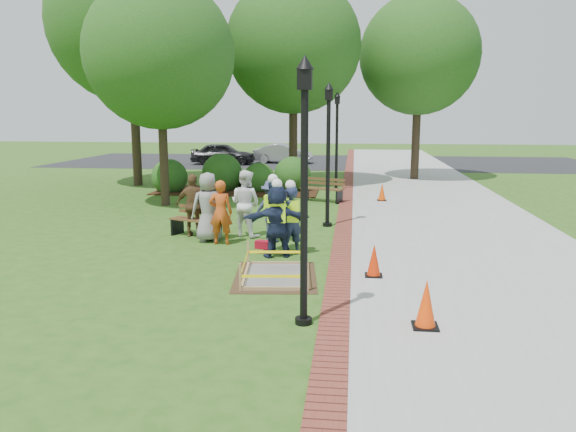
# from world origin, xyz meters

# --- Properties ---
(ground) EXTENTS (100.00, 100.00, 0.00)m
(ground) POSITION_xyz_m (0.00, 0.00, 0.00)
(ground) COLOR #285116
(ground) RESTS_ON ground
(sidewalk) EXTENTS (6.00, 60.00, 0.02)m
(sidewalk) POSITION_xyz_m (5.00, 10.00, 0.01)
(sidewalk) COLOR #9E9E99
(sidewalk) RESTS_ON ground
(brick_edging) EXTENTS (0.50, 60.00, 0.03)m
(brick_edging) POSITION_xyz_m (1.75, 10.00, 0.01)
(brick_edging) COLOR maroon
(brick_edging) RESTS_ON ground
(mulch_bed) EXTENTS (7.00, 3.00, 0.05)m
(mulch_bed) POSITION_xyz_m (-3.00, 12.00, 0.02)
(mulch_bed) COLOR #381E0F
(mulch_bed) RESTS_ON ground
(parking_lot) EXTENTS (36.00, 12.00, 0.01)m
(parking_lot) POSITION_xyz_m (0.00, 27.00, 0.00)
(parking_lot) COLOR black
(parking_lot) RESTS_ON ground
(wet_concrete_pad) EXTENTS (1.94, 2.47, 0.55)m
(wet_concrete_pad) POSITION_xyz_m (0.43, -0.45, 0.23)
(wet_concrete_pad) COLOR #47331E
(wet_concrete_pad) RESTS_ON ground
(bench_near) EXTENTS (1.61, 1.02, 0.83)m
(bench_near) POSITION_xyz_m (-2.29, 3.15, 0.26)
(bench_near) COLOR brown
(bench_near) RESTS_ON ground
(bench_far) EXTENTS (1.75, 1.11, 0.90)m
(bench_far) POSITION_xyz_m (0.82, 9.65, 0.29)
(bench_far) COLOR brown
(bench_far) RESTS_ON ground
(cone_front) EXTENTS (0.41, 0.41, 0.81)m
(cone_front) POSITION_xyz_m (3.20, -2.97, 0.39)
(cone_front) COLOR black
(cone_front) RESTS_ON ground
(cone_back) EXTENTS (0.36, 0.36, 0.71)m
(cone_back) POSITION_xyz_m (2.48, -0.19, 0.34)
(cone_back) COLOR black
(cone_back) RESTS_ON ground
(cone_far) EXTENTS (0.36, 0.36, 0.70)m
(cone_far) POSITION_xyz_m (3.12, 10.10, 0.34)
(cone_far) COLOR black
(cone_far) RESTS_ON ground
(toolbox) EXTENTS (0.44, 0.31, 0.20)m
(toolbox) POSITION_xyz_m (-0.22, 1.98, 0.10)
(toolbox) COLOR maroon
(toolbox) RESTS_ON ground
(lamp_near) EXTENTS (0.28, 0.28, 4.26)m
(lamp_near) POSITION_xyz_m (1.25, -3.00, 2.48)
(lamp_near) COLOR black
(lamp_near) RESTS_ON ground
(lamp_mid) EXTENTS (0.28, 0.28, 4.26)m
(lamp_mid) POSITION_xyz_m (1.25, 5.00, 2.48)
(lamp_mid) COLOR black
(lamp_mid) RESTS_ON ground
(lamp_far) EXTENTS (0.28, 0.28, 4.26)m
(lamp_far) POSITION_xyz_m (1.25, 13.00, 2.48)
(lamp_far) COLOR black
(lamp_far) RESTS_ON ground
(tree_left) EXTENTS (5.32, 5.32, 8.09)m
(tree_left) POSITION_xyz_m (-4.90, 8.20, 5.42)
(tree_left) COLOR #3D2D1E
(tree_left) RESTS_ON ground
(tree_back) EXTENTS (6.20, 6.20, 9.50)m
(tree_back) POSITION_xyz_m (-0.86, 14.83, 6.39)
(tree_back) COLOR #3D2D1E
(tree_back) RESTS_ON ground
(tree_right) EXTENTS (5.91, 5.91, 9.14)m
(tree_right) POSITION_xyz_m (5.12, 17.61, 6.17)
(tree_right) COLOR #3D2D1E
(tree_right) RESTS_ON ground
(tree_far) EXTENTS (7.29, 7.29, 11.00)m
(tree_far) POSITION_xyz_m (-8.08, 13.60, 7.34)
(tree_far) COLOR #3D2D1E
(tree_far) RESTS_ON ground
(shrub_a) EXTENTS (1.54, 1.54, 1.54)m
(shrub_a) POSITION_xyz_m (-5.85, 11.55, 0.00)
(shrub_a) COLOR #124113
(shrub_a) RESTS_ON ground
(shrub_b) EXTENTS (1.76, 1.76, 1.76)m
(shrub_b) POSITION_xyz_m (-3.71, 12.28, 0.00)
(shrub_b) COLOR #124113
(shrub_b) RESTS_ON ground
(shrub_c) EXTENTS (1.36, 1.36, 1.36)m
(shrub_c) POSITION_xyz_m (-2.04, 12.06, 0.00)
(shrub_c) COLOR #124113
(shrub_c) RESTS_ON ground
(shrub_d) EXTENTS (1.62, 1.62, 1.62)m
(shrub_d) POSITION_xyz_m (-0.64, 12.54, 0.00)
(shrub_d) COLOR #124113
(shrub_d) RESTS_ON ground
(shrub_e) EXTENTS (0.94, 0.94, 0.94)m
(shrub_e) POSITION_xyz_m (-2.91, 13.18, 0.00)
(shrub_e) COLOR #124113
(shrub_e) RESTS_ON ground
(casual_person_a) EXTENTS (0.69, 0.57, 1.85)m
(casual_person_a) POSITION_xyz_m (-1.80, 2.63, 0.92)
(casual_person_a) COLOR gray
(casual_person_a) RESTS_ON ground
(casual_person_b) EXTENTS (0.55, 0.36, 1.68)m
(casual_person_b) POSITION_xyz_m (-1.39, 2.34, 0.84)
(casual_person_b) COLOR #C94A17
(casual_person_b) RESTS_ON ground
(casual_person_c) EXTENTS (0.69, 0.59, 1.84)m
(casual_person_c) POSITION_xyz_m (-0.94, 3.34, 0.92)
(casual_person_c) COLOR white
(casual_person_c) RESTS_ON ground
(casual_person_d) EXTENTS (0.57, 0.38, 1.73)m
(casual_person_d) POSITION_xyz_m (-2.35, 3.17, 0.87)
(casual_person_d) COLOR brown
(casual_person_d) RESTS_ON ground
(casual_person_e) EXTENTS (0.59, 0.44, 1.66)m
(casual_person_e) POSITION_xyz_m (-0.10, 2.78, 0.83)
(casual_person_e) COLOR #363C5F
(casual_person_e) RESTS_ON ground
(hivis_worker_a) EXTENTS (0.63, 0.48, 1.88)m
(hivis_worker_a) POSITION_xyz_m (0.24, 1.22, 0.93)
(hivis_worker_a) COLOR #171E3B
(hivis_worker_a) RESTS_ON ground
(hivis_worker_b) EXTENTS (0.63, 0.56, 1.82)m
(hivis_worker_b) POSITION_xyz_m (0.52, 1.51, 0.91)
(hivis_worker_b) COLOR #161C39
(hivis_worker_b) RESTS_ON ground
(hivis_worker_c) EXTENTS (0.68, 0.62, 1.93)m
(hivis_worker_c) POSITION_xyz_m (0.07, 1.72, 0.96)
(hivis_worker_c) COLOR #161B39
(hivis_worker_c) RESTS_ON ground
(parked_car_a) EXTENTS (2.30, 4.81, 1.54)m
(parked_car_a) POSITION_xyz_m (-6.52, 24.43, 0.00)
(parked_car_a) COLOR black
(parked_car_a) RESTS_ON ground
(parked_car_b) EXTENTS (2.20, 4.41, 1.39)m
(parked_car_b) POSITION_xyz_m (-2.73, 25.73, 0.00)
(parked_car_b) COLOR #99989D
(parked_car_b) RESTS_ON ground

